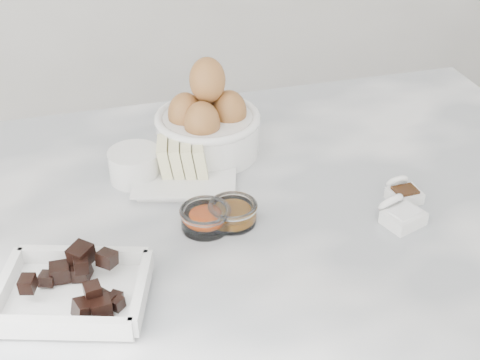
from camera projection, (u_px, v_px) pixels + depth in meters
name	position (u px, v px, depth m)	size (l,w,h in m)	color
marble_slab	(232.00, 226.00, 1.00)	(1.20, 0.80, 0.04)	silver
chocolate_dish	(73.00, 289.00, 0.83)	(0.22, 0.19, 0.05)	white
butter_plate	(185.00, 165.00, 1.07)	(0.20, 0.20, 0.06)	white
sugar_ramekin	(135.00, 164.00, 1.06)	(0.08, 0.08, 0.05)	white
egg_bowl	(208.00, 123.00, 1.12)	(0.18, 0.18, 0.17)	white
honey_bowl	(233.00, 213.00, 0.97)	(0.07, 0.07, 0.03)	white
zest_bowl	(205.00, 217.00, 0.96)	(0.07, 0.07, 0.03)	white
vanilla_spoon	(403.00, 192.00, 1.02)	(0.05, 0.06, 0.04)	white
salt_spoon	(400.00, 214.00, 0.97)	(0.07, 0.08, 0.04)	white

